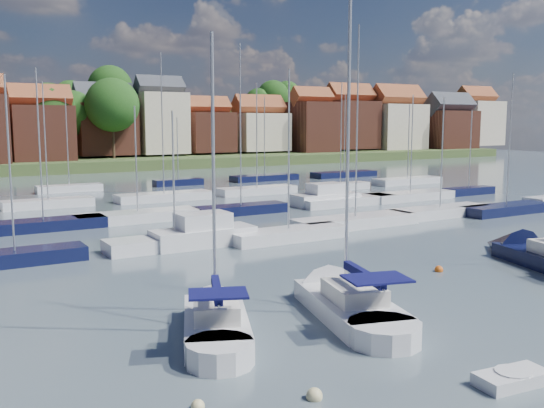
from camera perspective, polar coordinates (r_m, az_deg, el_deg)
ground at (r=61.63m, az=-9.57°, el=-0.12°), size 260.00×260.00×0.00m
sailboat_left at (r=25.12m, az=-5.40°, el=-10.76°), size 5.80×9.44×12.64m
sailboat_centre at (r=27.74m, az=6.32°, el=-8.99°), size 5.57×11.15×14.68m
sailboat_navy at (r=39.56m, az=23.66°, el=-4.54°), size 6.11×11.98×16.04m
tender at (r=21.51m, az=21.69°, el=-15.01°), size 2.57×1.39×0.53m
buoy_b at (r=19.30m, az=4.00°, el=-17.84°), size 0.50×0.50×0.50m
buoy_c at (r=23.14m, az=8.18°, el=-13.43°), size 0.41×0.41×0.41m
buoy_e at (r=35.40m, az=15.42°, el=-6.14°), size 0.48×0.48×0.48m
marina_field at (r=57.86m, az=-6.09°, el=-0.13°), size 79.62×41.41×15.93m
far_shore_town at (r=151.68m, az=-21.55°, el=5.81°), size 212.46×90.00×22.27m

